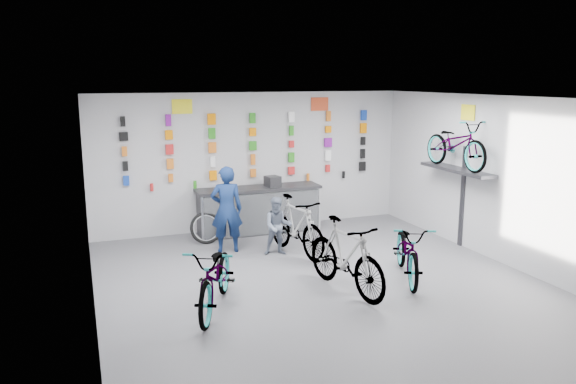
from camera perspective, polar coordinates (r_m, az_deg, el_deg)
name	(u,v)px	position (r m, az deg, el deg)	size (l,w,h in m)	color
floor	(326,288)	(9.13, 3.92, -9.71)	(8.00, 8.00, 0.00)	#505055
ceiling	(329,98)	(8.52, 4.20, 9.46)	(8.00, 8.00, 0.00)	white
wall_back	(252,161)	(12.39, -3.66, 3.14)	(7.00, 7.00, 0.00)	silver
wall_front	(514,284)	(5.46, 21.98, -8.62)	(7.00, 7.00, 0.00)	silver
wall_left	(89,216)	(7.94, -19.60, -2.28)	(8.00, 8.00, 0.00)	silver
wall_right	(509,182)	(10.62, 21.50, 0.95)	(8.00, 8.00, 0.00)	silver
counter	(259,210)	(12.15, -2.97, -1.89)	(2.70, 0.66, 1.00)	black
merch_wall	(255,147)	(12.29, -3.41, 4.58)	(5.56, 0.08, 1.57)	#143CAA
wall_bracket	(458,174)	(11.43, 16.84, 1.77)	(0.39, 1.90, 2.00)	#333338
sign_left	(182,107)	(11.90, -10.71, 8.53)	(0.42, 0.02, 0.30)	yellow
sign_right	(320,104)	(12.81, 3.23, 8.91)	(0.42, 0.02, 0.30)	#DA4A25
sign_side	(468,112)	(11.39, 17.81, 7.70)	(0.02, 0.40, 0.30)	yellow
bike_left	(216,276)	(8.20, -7.31, -8.50)	(0.67, 1.93, 1.02)	gray
bike_center	(346,256)	(8.83, 5.90, -6.51)	(0.54, 1.92, 1.16)	gray
bike_right	(408,250)	(9.57, 12.11, -5.80)	(0.65, 1.88, 0.99)	gray
bike_service	(296,226)	(10.61, 0.84, -3.45)	(0.53, 1.86, 1.12)	gray
bike_wall	(456,144)	(11.30, 16.70, 4.70)	(0.63, 1.80, 0.95)	gray
clerk	(227,209)	(10.78, -6.25, -1.76)	(0.61, 0.40, 1.67)	#0F214B
customer	(278,226)	(10.60, -1.03, -3.48)	(0.54, 0.42, 1.11)	slate
spare_wheel	(206,228)	(11.54, -8.34, -3.64)	(0.66, 0.30, 0.64)	black
register	(273,181)	(12.13, -1.58, 1.11)	(0.28, 0.30, 0.22)	black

